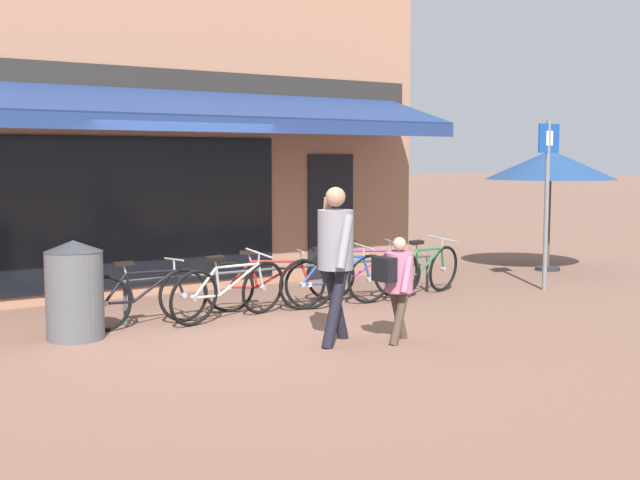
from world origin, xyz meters
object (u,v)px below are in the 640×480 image
object	(u,v)px
bicycle_black	(145,297)
bicycle_blue	(336,280)
pedestrian_child	(397,278)
litter_bin	(75,290)
bicycle_purple	(364,273)
bicycle_red	(269,284)
pedestrian_adult	(335,248)
cafe_parasol	(551,165)
bicycle_green	(424,270)
parking_sign	(547,187)
bicycle_silver	(230,291)

from	to	relation	value
bicycle_black	bicycle_blue	bearing A→B (deg)	-6.25
bicycle_black	pedestrian_child	world-z (taller)	pedestrian_child
bicycle_blue	litter_bin	xyz separation A→B (m)	(-3.58, -0.03, 0.19)
bicycle_purple	pedestrian_child	world-z (taller)	pedestrian_child
bicycle_red	litter_bin	size ratio (longest dim) A/B	1.48
pedestrian_adult	cafe_parasol	bearing A→B (deg)	10.66
bicycle_red	bicycle_purple	bearing A→B (deg)	23.35
bicycle_red	bicycle_green	xyz separation A→B (m)	(2.50, -0.23, 0.01)
bicycle_red	parking_sign	bearing A→B (deg)	11.71
bicycle_purple	pedestrian_child	bearing A→B (deg)	-97.28
litter_bin	bicycle_blue	bearing A→B (deg)	0.54
bicycle_red	bicycle_blue	distance (m)	0.95
bicycle_purple	pedestrian_child	distance (m)	2.75
bicycle_silver	bicycle_green	xyz separation A→B (m)	(3.23, 0.07, 0.00)
cafe_parasol	bicycle_blue	bearing A→B (deg)	-170.17
litter_bin	cafe_parasol	size ratio (longest dim) A/B	0.48
bicycle_green	parking_sign	bearing A→B (deg)	-31.33
bicycle_silver	bicycle_red	size ratio (longest dim) A/B	1.09
bicycle_red	bicycle_blue	size ratio (longest dim) A/B	0.94
bicycle_black	pedestrian_child	bearing A→B (deg)	-50.69
bicycle_blue	bicycle_purple	world-z (taller)	bicycle_purple
bicycle_black	bicycle_red	size ratio (longest dim) A/B	1.02
pedestrian_adult	bicycle_purple	bearing A→B (deg)	35.61
bicycle_red	cafe_parasol	bearing A→B (deg)	28.43
bicycle_black	pedestrian_adult	size ratio (longest dim) A/B	0.97
litter_bin	cafe_parasol	distance (m)	9.02
litter_bin	bicycle_green	bearing A→B (deg)	0.72
cafe_parasol	bicycle_silver	bearing A→B (deg)	-172.17
bicycle_silver	cafe_parasol	world-z (taller)	cafe_parasol
bicycle_purple	litter_bin	bearing A→B (deg)	-154.60
bicycle_black	bicycle_purple	distance (m)	3.35
bicycle_silver	pedestrian_adult	bearing A→B (deg)	-89.19
bicycle_silver	litter_bin	world-z (taller)	litter_bin
bicycle_silver	bicycle_purple	world-z (taller)	bicycle_silver
bicycle_silver	pedestrian_child	size ratio (longest dim) A/B	1.53
bicycle_black	bicycle_red	world-z (taller)	bicycle_red
bicycle_blue	bicycle_black	bearing A→B (deg)	-179.11
bicycle_red	cafe_parasol	distance (m)	6.42
bicycle_black	litter_bin	size ratio (longest dim) A/B	1.51
bicycle_green	parking_sign	world-z (taller)	parking_sign
pedestrian_adult	cafe_parasol	size ratio (longest dim) A/B	0.75
bicycle_blue	parking_sign	bearing A→B (deg)	-4.55
bicycle_silver	cafe_parasol	distance (m)	7.16
bicycle_blue	pedestrian_child	bearing A→B (deg)	-101.73
bicycle_red	cafe_parasol	size ratio (longest dim) A/B	0.71
litter_bin	cafe_parasol	bearing A→B (deg)	6.11
bicycle_purple	bicycle_green	bearing A→B (deg)	5.51
bicycle_black	bicycle_green	bearing A→B (deg)	-4.41
bicycle_purple	bicycle_green	size ratio (longest dim) A/B	0.94
pedestrian_adult	pedestrian_child	distance (m)	0.76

